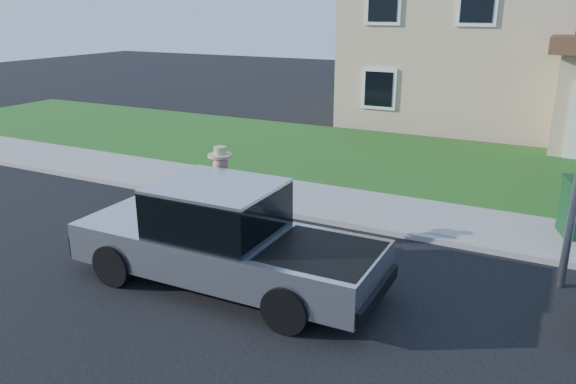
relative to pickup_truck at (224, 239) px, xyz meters
name	(u,v)px	position (x,y,z in m)	size (l,w,h in m)	color
ground	(267,279)	(0.53, 0.48, -0.82)	(80.00, 80.00, 0.00)	black
curb	(377,229)	(1.53, 3.38, -0.76)	(40.00, 0.20, 0.12)	gray
sidewalk	(393,212)	(1.53, 4.48, -0.74)	(40.00, 2.00, 0.15)	gray
lawn	(438,166)	(1.53, 8.98, -0.77)	(40.00, 7.00, 0.10)	#174F16
house	(499,42)	(1.84, 16.86, 2.35)	(14.00, 11.30, 6.85)	tan
pickup_truck	(224,239)	(0.00, 0.00, 0.00)	(5.36, 2.07, 1.75)	black
woman	(222,199)	(-0.98, 1.42, 0.12)	(0.73, 0.55, 1.97)	tan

